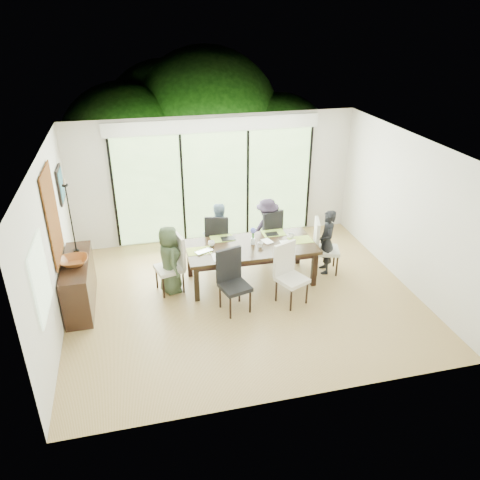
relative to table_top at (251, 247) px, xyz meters
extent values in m
cube|color=olive|center=(-0.27, -0.51, -0.71)|extent=(6.00, 5.00, 0.01)
cube|color=white|center=(-0.27, -0.51, 2.00)|extent=(6.00, 5.00, 0.01)
cube|color=silver|center=(-0.27, 2.00, 0.64)|extent=(6.00, 0.02, 2.70)
cube|color=silver|center=(-0.27, -3.02, 0.64)|extent=(6.00, 0.02, 2.70)
cube|color=white|center=(-3.28, -0.51, 0.64)|extent=(0.02, 5.00, 2.70)
cube|color=beige|center=(2.74, -0.51, 0.64)|extent=(0.02, 5.00, 2.70)
cube|color=#598C3F|center=(-0.27, 1.96, 0.49)|extent=(4.20, 0.02, 2.30)
cube|color=white|center=(-0.27, 1.95, 1.79)|extent=(4.40, 0.06, 0.28)
cube|color=black|center=(-2.37, 1.95, 0.49)|extent=(0.05, 0.04, 2.30)
cube|color=black|center=(-0.97, 1.95, 0.49)|extent=(0.05, 0.04, 2.30)
cube|color=black|center=(0.43, 1.95, 0.49)|extent=(0.05, 0.04, 2.30)
cube|color=black|center=(1.83, 1.95, 0.49)|extent=(0.05, 0.04, 2.30)
cube|color=#8CAD7F|center=(-3.24, -1.71, 0.79)|extent=(0.02, 0.90, 1.00)
cube|color=brown|center=(-0.27, 2.89, -0.76)|extent=(6.00, 1.80, 0.10)
cube|color=brown|center=(-0.27, 3.69, -0.16)|extent=(6.00, 0.08, 0.06)
sphere|color=#14380F|center=(-2.07, 4.69, 0.73)|extent=(3.20, 3.20, 3.20)
sphere|color=#14380F|center=(0.13, 5.29, 1.09)|extent=(4.00, 4.00, 4.00)
sphere|color=#14380F|center=(1.93, 4.49, 0.55)|extent=(2.80, 2.80, 2.80)
sphere|color=#14380F|center=(-0.87, 5.99, 0.91)|extent=(3.60, 3.60, 3.60)
cube|color=black|center=(0.00, 0.00, 0.00)|extent=(2.35, 1.08, 0.06)
cube|color=black|center=(0.00, 0.00, -0.09)|extent=(2.16, 0.88, 0.10)
cube|color=black|center=(-1.08, -0.43, -0.37)|extent=(0.09, 0.09, 0.68)
cube|color=black|center=(1.08, -0.43, -0.37)|extent=(0.09, 0.09, 0.68)
cube|color=black|center=(-1.08, 0.43, -0.37)|extent=(0.09, 0.09, 0.68)
cube|color=black|center=(1.08, 0.43, -0.37)|extent=(0.09, 0.09, 0.68)
imported|color=#36462F|center=(-1.48, 0.00, -0.07)|extent=(0.45, 0.64, 1.26)
imported|color=black|center=(1.48, 0.00, -0.07)|extent=(0.46, 0.64, 1.26)
imported|color=#7692AA|center=(-0.45, 0.83, -0.07)|extent=(0.65, 0.48, 1.26)
imported|color=#2A2132|center=(0.55, 0.83, -0.07)|extent=(0.65, 0.49, 1.26)
cube|color=olive|center=(-0.95, 0.00, 0.03)|extent=(0.43, 0.31, 0.01)
cube|color=#89A039|center=(0.95, 0.00, 0.03)|extent=(0.43, 0.31, 0.01)
cube|color=#89A63B|center=(-0.45, 0.40, 0.03)|extent=(0.43, 0.31, 0.01)
cube|color=#94BB43|center=(0.55, 0.40, 0.03)|extent=(0.43, 0.31, 0.01)
cube|color=white|center=(-0.55, -0.30, 0.03)|extent=(0.43, 0.31, 0.01)
cube|color=black|center=(-0.35, 0.35, 0.04)|extent=(0.25, 0.18, 0.01)
cube|color=black|center=(0.50, 0.35, 0.04)|extent=(0.24, 0.17, 0.01)
cube|color=white|center=(0.70, -0.05, 0.03)|extent=(0.29, 0.22, 0.00)
cube|color=white|center=(-0.55, -0.30, 0.05)|extent=(0.25, 0.25, 0.02)
cube|color=orange|center=(-0.55, -0.30, 0.06)|extent=(0.20, 0.20, 0.01)
cylinder|color=silver|center=(0.05, 0.05, 0.09)|extent=(0.08, 0.08, 0.12)
cylinder|color=#337226|center=(0.05, 0.05, 0.21)|extent=(0.04, 0.04, 0.16)
sphere|color=#545DD2|center=(0.05, 0.05, 0.30)|extent=(0.11, 0.11, 0.11)
imported|color=silver|center=(-0.85, -0.10, 0.04)|extent=(0.38, 0.32, 0.03)
imported|color=white|center=(-0.70, 0.15, 0.08)|extent=(0.16, 0.16, 0.09)
imported|color=white|center=(0.15, -0.10, 0.07)|extent=(0.14, 0.14, 0.09)
imported|color=white|center=(0.80, 0.10, 0.08)|extent=(0.14, 0.14, 0.09)
imported|color=white|center=(0.25, 0.05, 0.04)|extent=(0.22, 0.26, 0.02)
cube|color=black|center=(-3.03, -0.10, -0.28)|extent=(0.43, 1.51, 0.85)
imported|color=brown|center=(-3.03, -0.20, 0.20)|extent=(0.45, 0.45, 0.11)
cylinder|color=black|center=(-3.03, 0.25, 0.17)|extent=(0.09, 0.09, 0.04)
cylinder|color=black|center=(-3.03, 0.25, 0.76)|extent=(0.02, 0.02, 1.18)
cylinder|color=black|center=(-3.03, 0.25, 1.35)|extent=(0.09, 0.09, 0.03)
cylinder|color=silver|center=(-3.03, 0.25, 1.41)|extent=(0.03, 0.03, 0.09)
cube|color=#924615|center=(-3.24, -0.11, 0.99)|extent=(0.02, 1.00, 1.50)
cube|color=black|center=(-3.24, 1.19, 1.04)|extent=(0.03, 0.55, 0.65)
cube|color=#1C495A|center=(-3.22, 1.19, 1.04)|extent=(0.01, 0.45, 0.55)
camera|label=1|loc=(-1.95, -7.29, 3.89)|focal=35.00mm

